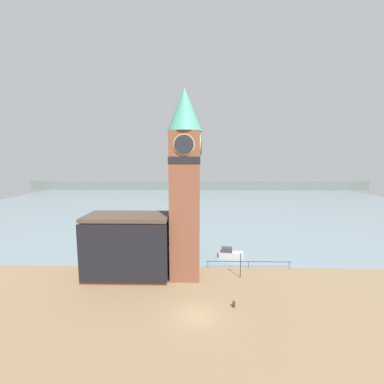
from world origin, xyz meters
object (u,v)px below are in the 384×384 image
Objects in this scene: clock_tower at (185,180)px; mooring_bollard_near at (234,304)px; lamp_post at (241,259)px; boat_near at (230,253)px; pier_building at (128,246)px.

mooring_bollard_near is (5.73, -7.47, -13.05)m from clock_tower.
boat_near is at bearing 93.66° from lamp_post.
lamp_post is (15.50, -0.05, -1.75)m from pier_building.
clock_tower is 6.74× the size of lamp_post.
mooring_bollard_near is 0.20× the size of lamp_post.
pier_building is 15.95m from mooring_bollard_near.
pier_building is (-7.87, -0.17, -9.07)m from clock_tower.
pier_building is at bearing 179.80° from lamp_post.
boat_near is (7.15, 7.26, -12.86)m from clock_tower.
pier_building reaches higher than lamp_post.
boat_near is at bearing 26.32° from pier_building.
pier_building is at bearing -178.76° from clock_tower.
clock_tower is at bearing 1.24° from pier_building.
pier_building is at bearing 151.79° from mooring_bollard_near.
clock_tower is 33.88× the size of mooring_bollard_near.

